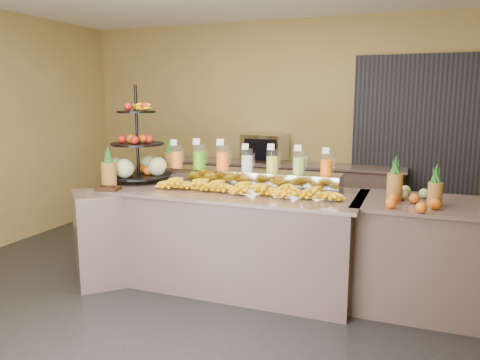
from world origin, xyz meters
The scene contains 20 objects.
ground centered at (0.00, 0.00, 0.00)m, with size 6.00×6.00×0.00m, color black.
room_envelope centered at (0.19, 0.79, 1.88)m, with size 6.04×5.02×2.82m.
buffet_counter centered at (-0.12, 0.26, 0.47)m, with size 2.75×1.25×0.93m.
right_counter centered at (1.70, 0.40, 0.47)m, with size 1.08×0.88×0.93m.
back_ledge centered at (0.00, 2.25, 0.47)m, with size 3.10×0.55×0.93m.
pitcher_tray centered at (0.08, 0.58, 1.01)m, with size 1.85×0.30×0.15m, color gray.
juice_pitcher_orange_a centered at (-0.70, 0.58, 1.18)m, with size 0.12×0.13×0.29m.
juice_pitcher_green centered at (-0.44, 0.58, 1.19)m, with size 0.13×0.13×0.31m.
juice_pitcher_orange_b centered at (-0.18, 0.58, 1.19)m, with size 0.13×0.14×0.32m.
juice_pitcher_milk centered at (0.08, 0.58, 1.17)m, with size 0.11×0.12×0.28m.
juice_pitcher_lemon centered at (0.34, 0.58, 1.18)m, with size 0.12×0.12×0.28m.
juice_pitcher_lime centered at (0.60, 0.58, 1.18)m, with size 0.12×0.12×0.28m.
juice_pitcher_orange_c centered at (0.86, 0.58, 1.17)m, with size 0.11×0.12×0.27m.
banana_heap centered at (0.20, 0.21, 1.00)m, with size 1.81×0.16×0.15m.
fruit_stand centered at (-1.01, 0.43, 1.18)m, with size 0.73×0.73×0.99m.
condiment_caddy centered at (-1.04, -0.13, 0.95)m, with size 0.21×0.16×0.03m, color black.
pineapple_left_a centered at (-1.12, 0.00, 1.08)m, with size 0.14×0.14×0.40m.
pineapple_left_b centered at (-0.87, 0.73, 1.09)m, with size 0.14×0.14×0.43m.
right_fruit_pile centered at (1.62, 0.23, 1.00)m, with size 0.43×0.41×0.23m.
oven_warmer centered at (-0.28, 2.25, 1.12)m, with size 0.56×0.39×0.37m, color gray.
Camera 1 is at (1.65, -3.69, 1.79)m, focal length 35.00 mm.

